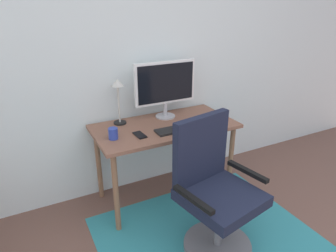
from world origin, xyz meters
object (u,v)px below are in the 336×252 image
(computer_mouse, at_px, (208,120))
(desk_lamp, at_px, (118,93))
(cell_phone, at_px, (140,135))
(monitor, at_px, (165,85))
(keyboard, at_px, (180,128))
(office_chair, at_px, (214,197))
(desk, at_px, (165,134))
(coffee_cup, at_px, (113,134))

(computer_mouse, xyz_separation_m, desk_lamp, (-0.70, 0.32, 0.26))
(cell_phone, bearing_deg, monitor, 32.94)
(keyboard, xyz_separation_m, office_chair, (-0.04, -0.57, -0.31))
(monitor, distance_m, office_chair, 1.08)
(computer_mouse, bearing_deg, keyboard, -173.23)
(computer_mouse, height_order, desk_lamp, desk_lamp)
(office_chair, bearing_deg, cell_phone, 105.68)
(monitor, xyz_separation_m, computer_mouse, (0.28, -0.28, -0.29))
(office_chair, bearing_deg, desk_lamp, 100.55)
(desk, distance_m, monitor, 0.43)
(coffee_cup, bearing_deg, keyboard, -8.06)
(coffee_cup, relative_size, office_chair, 0.09)
(desk, distance_m, office_chair, 0.75)
(monitor, relative_size, office_chair, 0.58)
(coffee_cup, bearing_deg, desk, 8.61)
(monitor, relative_size, coffee_cup, 6.42)
(coffee_cup, height_order, cell_phone, coffee_cup)
(computer_mouse, bearing_deg, coffee_cup, 177.14)
(keyboard, bearing_deg, coffee_cup, 171.94)
(computer_mouse, height_order, cell_phone, computer_mouse)
(coffee_cup, bearing_deg, computer_mouse, -2.86)
(desk, distance_m, keyboard, 0.19)
(computer_mouse, height_order, coffee_cup, coffee_cup)
(monitor, bearing_deg, computer_mouse, -45.61)
(cell_phone, relative_size, office_chair, 0.14)
(coffee_cup, bearing_deg, cell_phone, -9.98)
(monitor, distance_m, cell_phone, 0.55)
(coffee_cup, distance_m, desk_lamp, 0.39)
(keyboard, height_order, computer_mouse, computer_mouse)
(keyboard, distance_m, coffee_cup, 0.56)
(computer_mouse, relative_size, cell_phone, 0.74)
(desk_lamp, bearing_deg, office_chair, -68.56)
(monitor, xyz_separation_m, office_chair, (-0.06, -0.89, -0.60))
(monitor, height_order, desk_lamp, monitor)
(computer_mouse, xyz_separation_m, cell_phone, (-0.65, 0.01, -0.01))
(monitor, xyz_separation_m, keyboard, (-0.02, -0.32, -0.30))
(keyboard, height_order, coffee_cup, coffee_cup)
(monitor, bearing_deg, keyboard, -93.86)
(computer_mouse, bearing_deg, desk_lamp, 155.52)
(desk, height_order, desk_lamp, desk_lamp)
(computer_mouse, bearing_deg, office_chair, -119.23)
(desk, relative_size, monitor, 2.12)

